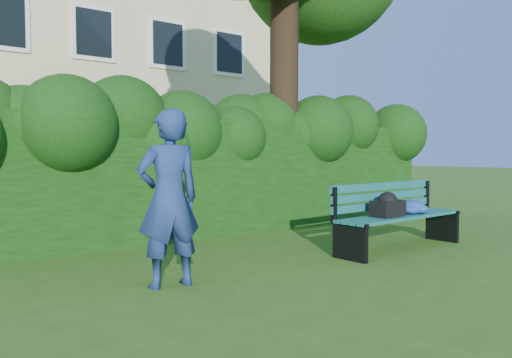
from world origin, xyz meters
TOP-DOWN VIEW (x-y plane):
  - ground at (0.00, 0.00)m, footprint 80.00×80.00m
  - apartment_building at (-0.00, 13.99)m, footprint 16.00×8.08m
  - hedge at (0.00, 2.20)m, footprint 10.00×1.00m
  - park_bench at (1.56, -0.52)m, footprint 2.22×0.65m
  - man_reading at (-1.79, -0.35)m, footprint 0.67×0.48m

SIDE VIEW (x-z plane):
  - ground at x=0.00m, z-range 0.00..0.00m
  - park_bench at x=1.56m, z-range 0.06..0.95m
  - man_reading at x=-1.79m, z-range 0.00..1.72m
  - hedge at x=0.00m, z-range 0.00..1.80m
  - apartment_building at x=0.00m, z-range 0.00..12.00m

